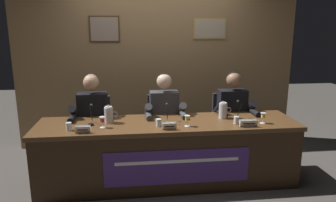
% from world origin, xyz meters
% --- Properties ---
extents(ground_plane, '(12.00, 12.00, 0.00)m').
position_xyz_m(ground_plane, '(0.00, 0.00, 0.00)').
color(ground_plane, '#4C4742').
extents(wall_back_panelled, '(4.18, 0.14, 2.60)m').
position_xyz_m(wall_back_panelled, '(-0.00, 1.33, 1.30)').
color(wall_back_panelled, '#937047').
rests_on(wall_back_panelled, ground_plane).
extents(conference_table, '(2.98, 0.74, 0.73)m').
position_xyz_m(conference_table, '(0.00, -0.10, 0.50)').
color(conference_table, brown).
rests_on(conference_table, ground_plane).
extents(chair_left, '(0.44, 0.44, 0.92)m').
position_xyz_m(chair_left, '(-0.89, 0.55, 0.45)').
color(chair_left, black).
rests_on(chair_left, ground_plane).
extents(panelist_left, '(0.51, 0.48, 1.24)m').
position_xyz_m(panelist_left, '(-0.89, 0.35, 0.72)').
color(panelist_left, black).
rests_on(panelist_left, ground_plane).
extents(nameplate_left, '(0.16, 0.06, 0.08)m').
position_xyz_m(nameplate_left, '(-0.92, -0.28, 0.77)').
color(nameplate_left, white).
rests_on(nameplate_left, conference_table).
extents(juice_glass_left, '(0.06, 0.06, 0.12)m').
position_xyz_m(juice_glass_left, '(-0.73, -0.12, 0.82)').
color(juice_glass_left, white).
rests_on(juice_glass_left, conference_table).
extents(water_cup_left, '(0.06, 0.06, 0.08)m').
position_xyz_m(water_cup_left, '(-1.08, -0.17, 0.77)').
color(water_cup_left, silver).
rests_on(water_cup_left, conference_table).
extents(microphone_left, '(0.06, 0.17, 0.22)m').
position_xyz_m(microphone_left, '(-0.87, 0.02, 0.81)').
color(microphone_left, black).
rests_on(microphone_left, conference_table).
extents(chair_center, '(0.44, 0.44, 0.92)m').
position_xyz_m(chair_center, '(0.00, 0.55, 0.45)').
color(chair_center, black).
rests_on(chair_center, ground_plane).
extents(panelist_center, '(0.51, 0.48, 1.24)m').
position_xyz_m(panelist_center, '(0.00, 0.35, 0.72)').
color(panelist_center, black).
rests_on(panelist_center, ground_plane).
extents(nameplate_center, '(0.15, 0.06, 0.08)m').
position_xyz_m(nameplate_center, '(-0.02, -0.26, 0.77)').
color(nameplate_center, white).
rests_on(nameplate_center, conference_table).
extents(juice_glass_center, '(0.06, 0.06, 0.12)m').
position_xyz_m(juice_glass_center, '(0.19, -0.18, 0.82)').
color(juice_glass_center, white).
rests_on(juice_glass_center, conference_table).
extents(water_cup_center, '(0.06, 0.06, 0.08)m').
position_xyz_m(water_cup_center, '(-0.12, -0.14, 0.77)').
color(water_cup_center, silver).
rests_on(water_cup_center, conference_table).
extents(microphone_center, '(0.06, 0.17, 0.22)m').
position_xyz_m(microphone_center, '(-0.01, -0.04, 0.81)').
color(microphone_center, black).
rests_on(microphone_center, conference_table).
extents(chair_right, '(0.44, 0.44, 0.92)m').
position_xyz_m(chair_right, '(0.89, 0.55, 0.45)').
color(chair_right, black).
rests_on(chair_right, ground_plane).
extents(panelist_right, '(0.51, 0.48, 1.24)m').
position_xyz_m(panelist_right, '(0.89, 0.35, 0.72)').
color(panelist_right, black).
rests_on(panelist_right, ground_plane).
extents(nameplate_right, '(0.20, 0.06, 0.08)m').
position_xyz_m(nameplate_right, '(0.86, -0.26, 0.77)').
color(nameplate_right, white).
rests_on(nameplate_right, conference_table).
extents(juice_glass_right, '(0.06, 0.06, 0.12)m').
position_xyz_m(juice_glass_right, '(1.06, -0.17, 0.82)').
color(juice_glass_right, white).
rests_on(juice_glass_right, conference_table).
extents(water_cup_right, '(0.06, 0.06, 0.08)m').
position_xyz_m(water_cup_right, '(0.76, -0.15, 0.77)').
color(water_cup_right, silver).
rests_on(water_cup_right, conference_table).
extents(microphone_right, '(0.06, 0.17, 0.22)m').
position_xyz_m(microphone_right, '(0.85, 0.01, 0.81)').
color(microphone_right, black).
rests_on(microphone_right, conference_table).
extents(water_pitcher_left_side, '(0.15, 0.10, 0.21)m').
position_xyz_m(water_pitcher_left_side, '(-0.67, 0.05, 0.83)').
color(water_pitcher_left_side, silver).
rests_on(water_pitcher_left_side, conference_table).
extents(water_pitcher_right_side, '(0.15, 0.10, 0.21)m').
position_xyz_m(water_pitcher_right_side, '(0.67, 0.09, 0.83)').
color(water_pitcher_right_side, silver).
rests_on(water_pitcher_right_side, conference_table).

